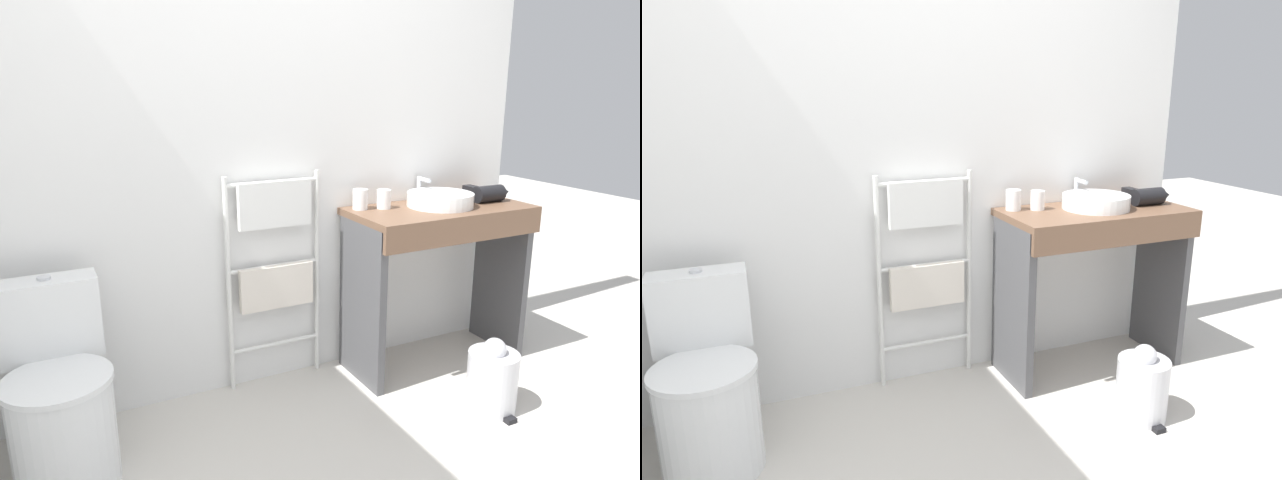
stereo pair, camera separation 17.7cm
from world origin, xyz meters
TOP-DOWN VIEW (x-y plane):
  - wall_back at (0.00, 1.55)m, footprint 2.91×0.12m
  - toilet at (-1.01, 1.12)m, footprint 0.39×0.51m
  - towel_radiator at (0.00, 1.44)m, footprint 0.49×0.06m
  - vanity_counter at (0.84, 1.25)m, footprint 0.95×0.46m
  - sink_basin at (0.85, 1.27)m, footprint 0.34×0.34m
  - faucet at (0.85, 1.44)m, footprint 0.02×0.10m
  - cup_near_wall at (0.45, 1.40)m, footprint 0.08×0.08m
  - cup_near_edge at (0.56, 1.36)m, footprint 0.07×0.07m
  - hair_dryer at (1.16, 1.26)m, footprint 0.23×0.18m
  - trash_bin at (0.78, 0.74)m, footprint 0.23×0.26m

SIDE VIEW (x-z plane):
  - trash_bin at x=0.78m, z-range -0.03..0.33m
  - toilet at x=-1.01m, z-range -0.07..0.68m
  - vanity_counter at x=0.84m, z-range 0.15..1.02m
  - towel_radiator at x=0.00m, z-range 0.14..1.21m
  - sink_basin at x=0.85m, z-range 0.86..0.94m
  - hair_dryer at x=1.16m, z-range 0.86..0.95m
  - cup_near_edge at x=0.56m, z-range 0.86..0.96m
  - cup_near_wall at x=0.45m, z-range 0.86..0.96m
  - faucet at x=0.85m, z-range 0.88..1.01m
  - wall_back at x=0.00m, z-range 0.00..2.59m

